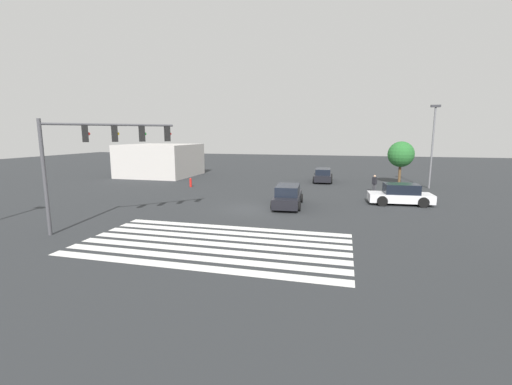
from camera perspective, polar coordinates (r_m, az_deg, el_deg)
The scene contains 11 objects.
ground_plane at distance 23.19m, azimuth 0.00°, elevation -2.75°, with size 125.28×125.28×0.00m, color #2B2D30.
crosswalk_markings at distance 16.06m, azimuth -7.01°, elevation -8.47°, with size 12.37×6.30×0.01m.
traffic_signal_mast at distance 19.63m, azimuth -24.62°, elevation 7.03°, with size 4.70×4.70×5.73m.
car_0 at distance 24.06m, azimuth 5.31°, elevation -0.61°, with size 2.22×4.88×1.50m.
car_1 at distance 26.71m, azimuth 22.92°, elevation -0.32°, with size 4.48×2.31×1.49m.
car_2 at distance 37.19m, azimuth 11.10°, elevation 2.84°, with size 2.10×4.72×1.41m.
corner_building at distance 43.20m, azimuth -15.62°, elevation 5.21°, with size 8.00×8.00×3.80m.
pedestrian at distance 31.20m, azimuth 19.13°, elevation 1.51°, with size 0.41×0.41×1.54m.
street_light_pole_b at distance 35.51m, azimuth 27.41°, elevation 7.95°, with size 0.80×0.36×7.61m.
tree_corner_b at distance 37.02m, azimuth 23.01°, elevation 5.87°, with size 2.53×2.53×4.31m.
fire_hydrant at distance 33.42m, azimuth -10.84°, elevation 1.65°, with size 0.22×0.22×0.86m.
Camera 1 is at (5.67, -21.93, 4.98)m, focal length 24.00 mm.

